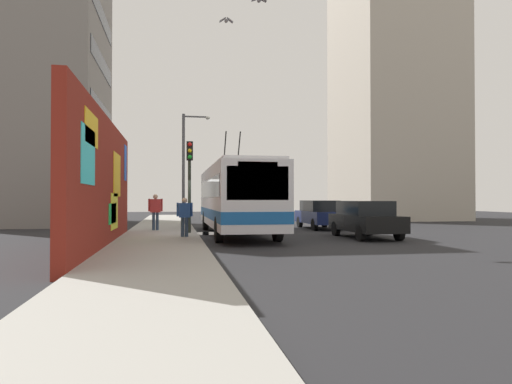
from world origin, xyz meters
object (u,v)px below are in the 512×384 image
city_bus (236,197)px  traffic_light (190,171)px  street_lamp (186,161)px  pedestrian_at_curb (185,214)px  parked_car_black (365,218)px  parked_car_navy (320,214)px  pedestrian_midblock (155,209)px

city_bus → traffic_light: size_ratio=2.76×
traffic_light → street_lamp: (7.92, -0.08, 1.10)m
city_bus → pedestrian_at_curb: (-2.47, 2.41, -0.72)m
parked_car_black → street_lamp: bearing=35.7°
city_bus → parked_car_black: bearing=-117.0°
city_bus → street_lamp: size_ratio=1.68×
pedestrian_at_curb → parked_car_navy: bearing=-51.4°
parked_car_black → traffic_light: size_ratio=1.05×
parked_car_black → traffic_light: 7.95m
traffic_light → parked_car_navy: bearing=-61.2°
pedestrian_midblock → parked_car_navy: bearing=-78.3°
parked_car_black → pedestrian_at_curb: bearing=88.7°
city_bus → pedestrian_at_curb: size_ratio=7.25×
parked_car_black → pedestrian_midblock: (4.41, 8.92, 0.35)m
pedestrian_midblock → street_lamp: 6.59m
city_bus → traffic_light: city_bus is taller
parked_car_navy → street_lamp: size_ratio=0.65×
city_bus → parked_car_navy: (3.60, -5.20, -0.94)m
pedestrian_midblock → traffic_light: (-2.20, -1.57, 1.73)m
street_lamp → parked_car_black: bearing=-144.3°
parked_car_black → parked_car_navy: size_ratio=0.98×
traffic_light → city_bus: bearing=-78.5°
city_bus → pedestrian_midblock: 4.15m
parked_car_navy → traffic_light: 8.64m
pedestrian_midblock → city_bus: bearing=-115.4°
traffic_light → parked_car_black: bearing=-106.7°
parked_car_black → pedestrian_at_curb: (0.17, 7.61, 0.22)m
parked_car_navy → street_lamp: (3.88, 7.27, 3.18)m
pedestrian_midblock → street_lamp: (5.72, -1.65, 2.83)m
city_bus → street_lamp: bearing=15.4°
pedestrian_at_curb → traffic_light: size_ratio=0.38×
city_bus → parked_car_navy: size_ratio=2.58×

